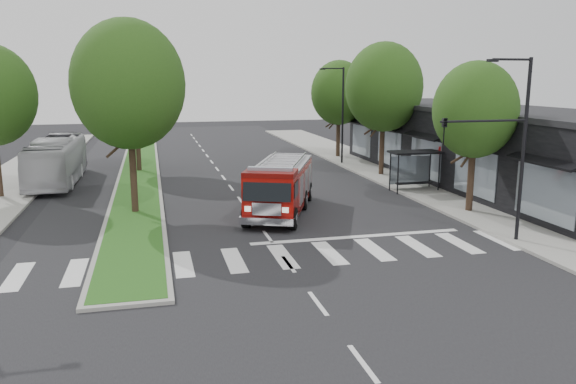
{
  "coord_description": "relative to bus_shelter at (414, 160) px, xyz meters",
  "views": [
    {
      "loc": [
        -4.98,
        -24.32,
        7.16
      ],
      "look_at": [
        1.25,
        1.2,
        1.8
      ],
      "focal_mm": 35.0,
      "sensor_mm": 36.0,
      "label": 1
    }
  ],
  "objects": [
    {
      "name": "tree_right_near",
      "position": [
        0.3,
        -6.15,
        3.47
      ],
      "size": [
        4.4,
        4.4,
        8.05
      ],
      "color": "black",
      "rests_on": "ground"
    },
    {
      "name": "median",
      "position": [
        -17.2,
        9.85,
        -1.96
      ],
      "size": [
        3.0,
        50.0,
        0.15
      ],
      "color": "gray",
      "rests_on": "ground"
    },
    {
      "name": "city_bus",
      "position": [
        -22.57,
        8.47,
        -0.46
      ],
      "size": [
        2.7,
        11.32,
        3.15
      ],
      "primitive_type": "imported",
      "rotation": [
        0.0,
        0.0,
        -0.0
      ],
      "color": "#BBBBC0",
      "rests_on": "ground"
    },
    {
      "name": "bus_shelter",
      "position": [
        0.0,
        0.0,
        0.0
      ],
      "size": [
        3.2,
        1.6,
        2.61
      ],
      "color": "black",
      "rests_on": "ground"
    },
    {
      "name": "tree_median_far",
      "position": [
        -17.2,
        11.85,
        4.45
      ],
      "size": [
        5.6,
        5.6,
        9.72
      ],
      "color": "black",
      "rests_on": "ground"
    },
    {
      "name": "tree_right_mid",
      "position": [
        0.3,
        5.85,
        4.45
      ],
      "size": [
        5.6,
        5.6,
        9.72
      ],
      "color": "black",
      "rests_on": "ground"
    },
    {
      "name": "storefront_row",
      "position": [
        5.8,
        1.85,
        0.46
      ],
      "size": [
        8.0,
        30.0,
        5.0
      ],
      "primitive_type": "cube",
      "color": "black",
      "rests_on": "ground"
    },
    {
      "name": "ground",
      "position": [
        -11.2,
        -8.15,
        -2.04
      ],
      "size": [
        140.0,
        140.0,
        0.0
      ],
      "primitive_type": "plane",
      "color": "black",
      "rests_on": "ground"
    },
    {
      "name": "tree_right_far",
      "position": [
        0.3,
        15.85,
        3.8
      ],
      "size": [
        5.0,
        5.0,
        8.73
      ],
      "color": "black",
      "rests_on": "ground"
    },
    {
      "name": "streetlight_right_far",
      "position": [
        -0.85,
        11.85,
        2.44
      ],
      "size": [
        2.11,
        0.2,
        8.0
      ],
      "color": "black",
      "rests_on": "ground"
    },
    {
      "name": "fire_engine",
      "position": [
        -9.58,
        -3.73,
        -0.62
      ],
      "size": [
        5.56,
        8.87,
        2.96
      ],
      "rotation": [
        0.0,
        0.0,
        -0.39
      ],
      "color": "#590704",
      "rests_on": "ground"
    },
    {
      "name": "streetlight_right_near",
      "position": [
        -1.59,
        -11.65,
        2.63
      ],
      "size": [
        4.08,
        0.22,
        8.0
      ],
      "color": "black",
      "rests_on": "ground"
    },
    {
      "name": "sidewalk_right",
      "position": [
        1.3,
        1.85,
        -1.96
      ],
      "size": [
        5.0,
        80.0,
        0.15
      ],
      "primitive_type": "cube",
      "color": "gray",
      "rests_on": "ground"
    },
    {
      "name": "tree_median_near",
      "position": [
        -17.2,
        -2.15,
        4.77
      ],
      "size": [
        5.8,
        5.8,
        10.16
      ],
      "color": "black",
      "rests_on": "ground"
    }
  ]
}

